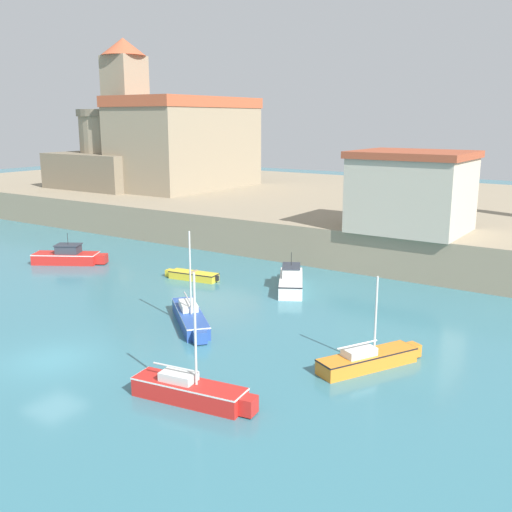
# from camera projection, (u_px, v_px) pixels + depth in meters

# --- Properties ---
(ground_plane) EXTENTS (200.00, 200.00, 0.00)m
(ground_plane) POSITION_uv_depth(u_px,v_px,m) (52.00, 360.00, 28.42)
(ground_plane) COLOR teal
(quay_seawall) EXTENTS (120.00, 40.00, 3.08)m
(quay_seawall) POSITION_uv_depth(u_px,v_px,m) (392.00, 212.00, 62.72)
(quay_seawall) COLOR gray
(quay_seawall) RESTS_ON ground
(sailboat_blue_0) EXTENTS (5.37, 4.81, 5.35)m
(sailboat_blue_0) POSITION_uv_depth(u_px,v_px,m) (190.00, 317.00, 33.19)
(sailboat_blue_0) COLOR #284C9E
(sailboat_blue_0) RESTS_ON ground
(motorboat_red_1) EXTENTS (5.66, 4.10, 2.44)m
(motorboat_red_1) POSITION_uv_depth(u_px,v_px,m) (68.00, 256.00, 47.16)
(motorboat_red_1) COLOR red
(motorboat_red_1) RESTS_ON ground
(sailboat_red_2) EXTENTS (5.48, 1.95, 5.44)m
(sailboat_red_2) POSITION_uv_depth(u_px,v_px,m) (191.00, 390.00, 24.14)
(sailboat_red_2) COLOR red
(sailboat_red_2) RESTS_ON ground
(sailboat_orange_3) EXTENTS (3.39, 5.35, 4.31)m
(sailboat_orange_3) POSITION_uv_depth(u_px,v_px,m) (369.00, 359.00, 27.47)
(sailboat_orange_3) COLOR orange
(sailboat_orange_3) RESTS_ON ground
(motorboat_white_4) EXTENTS (3.91, 5.65, 2.52)m
(motorboat_white_4) POSITION_uv_depth(u_px,v_px,m) (291.00, 280.00, 40.06)
(motorboat_white_4) COLOR white
(motorboat_white_4) RESTS_ON ground
(dinghy_yellow_5) EXTENTS (4.29, 1.57, 0.63)m
(dinghy_yellow_5) POSITION_uv_depth(u_px,v_px,m) (193.00, 275.00, 42.50)
(dinghy_yellow_5) COLOR yellow
(dinghy_yellow_5) RESTS_ON ground
(church) EXTENTS (14.76, 17.42, 17.24)m
(church) POSITION_uv_depth(u_px,v_px,m) (177.00, 138.00, 70.61)
(church) COLOR gray
(church) RESTS_ON quay_seawall
(fortress) EXTENTS (12.48, 12.48, 9.12)m
(fortress) POSITION_uv_depth(u_px,v_px,m) (116.00, 159.00, 72.37)
(fortress) COLOR #796C57
(fortress) RESTS_ON quay_seawall
(harbor_shed_near_wharf) EXTENTS (8.14, 7.13, 5.83)m
(harbor_shed_near_wharf) POSITION_uv_depth(u_px,v_px,m) (412.00, 191.00, 43.64)
(harbor_shed_near_wharf) COLOR #BCB29E
(harbor_shed_near_wharf) RESTS_ON quay_seawall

